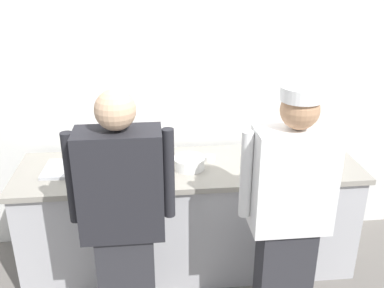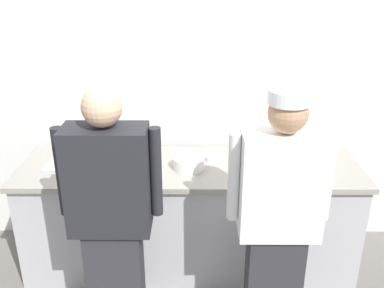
% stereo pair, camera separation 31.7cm
% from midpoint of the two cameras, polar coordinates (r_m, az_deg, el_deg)
% --- Properties ---
extents(wall_back, '(4.05, 0.10, 2.87)m').
position_cam_midpoint_polar(wall_back, '(3.54, -3.73, 8.57)').
color(wall_back, silver).
rests_on(wall_back, ground).
extents(prep_counter, '(2.58, 0.73, 0.89)m').
position_cam_midpoint_polar(prep_counter, '(3.48, -2.95, -9.55)').
color(prep_counter, '#B2B2B7').
rests_on(prep_counter, ground).
extents(chef_near_left, '(0.62, 0.24, 1.70)m').
position_cam_midpoint_polar(chef_near_left, '(2.63, -12.55, -10.05)').
color(chef_near_left, '#2D2D33').
rests_on(chef_near_left, ground).
extents(chef_center, '(0.61, 0.24, 1.70)m').
position_cam_midpoint_polar(chef_center, '(2.67, 9.41, -9.11)').
color(chef_center, '#2D2D33').
rests_on(chef_center, ground).
extents(plate_stack_front, '(0.19, 0.19, 0.07)m').
position_cam_midpoint_polar(plate_stack_front, '(3.32, 6.13, -1.90)').
color(plate_stack_front, white).
rests_on(plate_stack_front, prep_counter).
extents(plate_stack_rear, '(0.23, 0.23, 0.08)m').
position_cam_midpoint_polar(plate_stack_rear, '(3.21, -3.22, -2.57)').
color(plate_stack_rear, white).
rests_on(plate_stack_rear, prep_counter).
extents(mixing_bowl_steel, '(0.35, 0.35, 0.10)m').
position_cam_midpoint_polar(mixing_bowl_steel, '(3.34, -15.46, -2.21)').
color(mixing_bowl_steel, '#B7BABF').
rests_on(mixing_bowl_steel, prep_counter).
extents(sheet_tray, '(0.50, 0.34, 0.02)m').
position_cam_midpoint_polar(sheet_tray, '(3.34, -17.51, -3.17)').
color(sheet_tray, '#B7BABF').
rests_on(sheet_tray, prep_counter).
extents(squeeze_bottle_primary, '(0.06, 0.06, 0.18)m').
position_cam_midpoint_polar(squeeze_bottle_primary, '(3.30, -9.23, -1.32)').
color(squeeze_bottle_primary, orange).
rests_on(squeeze_bottle_primary, prep_counter).
extents(ramekin_orange_sauce, '(0.08, 0.08, 0.05)m').
position_cam_midpoint_polar(ramekin_orange_sauce, '(3.14, 7.21, -3.74)').
color(ramekin_orange_sauce, white).
rests_on(ramekin_orange_sauce, prep_counter).
extents(ramekin_yellow_sauce, '(0.09, 0.09, 0.04)m').
position_cam_midpoint_polar(ramekin_yellow_sauce, '(3.24, 13.21, -3.34)').
color(ramekin_yellow_sauce, white).
rests_on(ramekin_yellow_sauce, prep_counter).
extents(ramekin_red_sauce, '(0.09, 0.09, 0.04)m').
position_cam_midpoint_polar(ramekin_red_sauce, '(3.21, -9.08, -3.28)').
color(ramekin_red_sauce, white).
rests_on(ramekin_red_sauce, prep_counter).
extents(ramekin_green_sauce, '(0.08, 0.08, 0.04)m').
position_cam_midpoint_polar(ramekin_green_sauce, '(3.34, -0.31, -1.91)').
color(ramekin_green_sauce, white).
rests_on(ramekin_green_sauce, prep_counter).
extents(deli_cup, '(0.09, 0.09, 0.10)m').
position_cam_midpoint_polar(deli_cup, '(3.45, -10.38, -0.94)').
color(deli_cup, white).
rests_on(deli_cup, prep_counter).
extents(chefs_knife, '(0.28, 0.03, 0.02)m').
position_cam_midpoint_polar(chefs_knife, '(3.44, 11.84, -1.94)').
color(chefs_knife, '#B7BABF').
rests_on(chefs_knife, prep_counter).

